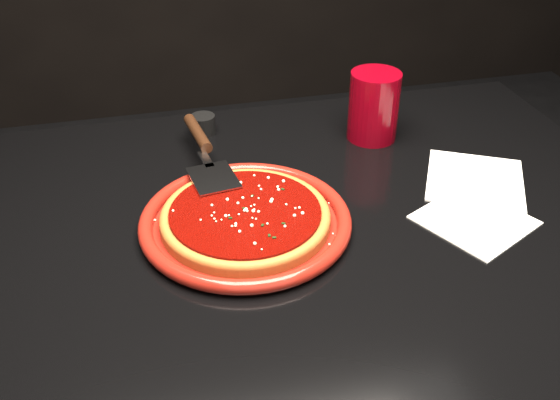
# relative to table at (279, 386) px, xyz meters

# --- Properties ---
(table) EXTENTS (1.20, 0.80, 0.75)m
(table) POSITION_rel_table_xyz_m (0.00, 0.00, 0.00)
(table) COLOR black
(table) RESTS_ON floor
(plate) EXTENTS (0.42, 0.42, 0.02)m
(plate) POSITION_rel_table_xyz_m (-0.05, -0.00, 0.39)
(plate) COLOR maroon
(plate) RESTS_ON table
(pizza_crust) EXTENTS (0.33, 0.33, 0.01)m
(pizza_crust) POSITION_rel_table_xyz_m (-0.05, -0.00, 0.39)
(pizza_crust) COLOR brown
(pizza_crust) RESTS_ON plate
(pizza_crust_rim) EXTENTS (0.33, 0.33, 0.02)m
(pizza_crust_rim) POSITION_rel_table_xyz_m (-0.05, -0.00, 0.40)
(pizza_crust_rim) COLOR brown
(pizza_crust_rim) RESTS_ON plate
(pizza_sauce) EXTENTS (0.30, 0.30, 0.01)m
(pizza_sauce) POSITION_rel_table_xyz_m (-0.05, -0.00, 0.40)
(pizza_sauce) COLOR #6D0601
(pizza_sauce) RESTS_ON plate
(parmesan_dusting) EXTENTS (0.22, 0.22, 0.01)m
(parmesan_dusting) POSITION_rel_table_xyz_m (-0.05, -0.00, 0.41)
(parmesan_dusting) COLOR beige
(parmesan_dusting) RESTS_ON plate
(basil_flecks) EXTENTS (0.20, 0.20, 0.00)m
(basil_flecks) POSITION_rel_table_xyz_m (-0.05, -0.00, 0.41)
(basil_flecks) COLOR black
(basil_flecks) RESTS_ON plate
(pizza_server) EXTENTS (0.12, 0.30, 0.02)m
(pizza_server) POSITION_rel_table_xyz_m (-0.08, 0.17, 0.41)
(pizza_server) COLOR #B3B6BA
(pizza_server) RESTS_ON plate
(cup) EXTENTS (0.11, 0.11, 0.13)m
(cup) POSITION_rel_table_xyz_m (0.23, 0.22, 0.44)
(cup) COLOR maroon
(cup) RESTS_ON table
(napkin_a) EXTENTS (0.19, 0.19, 0.00)m
(napkin_a) POSITION_rel_table_xyz_m (0.29, -0.07, 0.38)
(napkin_a) COLOR white
(napkin_a) RESTS_ON table
(napkin_b) EXTENTS (0.21, 0.22, 0.00)m
(napkin_b) POSITION_rel_table_xyz_m (0.35, 0.04, 0.38)
(napkin_b) COLOR white
(napkin_b) RESTS_ON table
(ramekin) EXTENTS (0.05, 0.05, 0.04)m
(ramekin) POSITION_rel_table_xyz_m (-0.07, 0.31, 0.39)
(ramekin) COLOR black
(ramekin) RESTS_ON table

